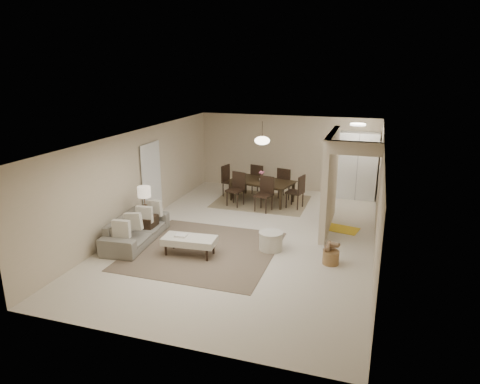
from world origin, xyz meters
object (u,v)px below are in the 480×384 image
(pantry_cabinet, at_px, (358,166))
(ottoman_bench, at_px, (189,241))
(dining_table, at_px, (261,191))
(sofa, at_px, (136,229))
(round_pouf, at_px, (271,241))
(side_table, at_px, (146,226))
(wicker_basket, at_px, (331,257))

(pantry_cabinet, xyz_separation_m, ottoman_bench, (-3.28, -5.59, -0.71))
(pantry_cabinet, xyz_separation_m, dining_table, (-2.76, -1.34, -0.71))
(sofa, distance_m, round_pouf, 3.22)
(sofa, distance_m, side_table, 0.39)
(pantry_cabinet, height_order, dining_table, pantry_cabinet)
(ottoman_bench, relative_size, dining_table, 0.64)
(pantry_cabinet, distance_m, side_table, 6.88)
(sofa, height_order, wicker_basket, sofa)
(ottoman_bench, bearing_deg, dining_table, 78.76)
(side_table, bearing_deg, ottoman_bench, -25.01)
(ottoman_bench, height_order, side_table, side_table)
(round_pouf, distance_m, wicker_basket, 1.43)
(side_table, bearing_deg, pantry_cabinet, 45.93)
(ottoman_bench, distance_m, side_table, 1.63)
(round_pouf, bearing_deg, side_table, -177.56)
(sofa, height_order, side_table, sofa)
(side_table, xyz_separation_m, round_pouf, (3.13, 0.13, -0.04))
(round_pouf, bearing_deg, sofa, -170.70)
(sofa, height_order, round_pouf, sofa)
(sofa, distance_m, dining_table, 4.45)
(sofa, xyz_separation_m, ottoman_bench, (1.52, -0.30, 0.03))
(pantry_cabinet, distance_m, round_pouf, 5.11)
(sofa, relative_size, round_pouf, 3.90)
(ottoman_bench, height_order, round_pouf, round_pouf)
(sofa, height_order, dining_table, dining_table)
(side_table, xyz_separation_m, wicker_basket, (4.52, -0.18, -0.11))
(side_table, height_order, dining_table, dining_table)
(pantry_cabinet, xyz_separation_m, wicker_basket, (-0.23, -5.09, -0.90))
(sofa, relative_size, ottoman_bench, 1.76)
(round_pouf, bearing_deg, ottoman_bench, -153.65)
(sofa, xyz_separation_m, wicker_basket, (4.57, 0.20, -0.17))
(dining_table, bearing_deg, wicker_basket, -41.97)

